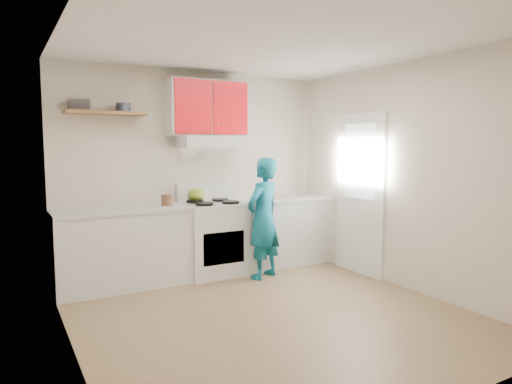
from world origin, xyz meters
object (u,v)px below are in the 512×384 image
kettle (196,195)px  tin (123,108)px  crock (167,201)px  person (263,218)px  stove (213,239)px

kettle → tin: bearing=-176.9°
tin → crock: bearing=-17.8°
tin → person: size_ratio=0.11×
tin → kettle: 1.41m
person → tin: bearing=-46.9°
stove → kettle: kettle is taller
tin → kettle: tin is taller
kettle → crock: 0.49m
kettle → person: 0.94m
tin → person: 2.13m
crock → stove: bearing=-2.3°
kettle → person: bearing=-45.9°
crock → tin: bearing=162.2°
stove → tin: tin is taller
person → kettle: bearing=-71.5°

